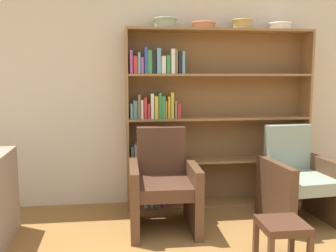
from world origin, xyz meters
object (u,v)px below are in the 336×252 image
bowl_stoneware (280,26)px  bookshelf (201,118)px  footstool (282,230)px  bowl_terracotta (204,25)px  bowl_olive (165,23)px  bowl_copper (242,24)px  armchair_leather (163,185)px  armchair_cushioned (298,180)px

bowl_stoneware → bookshelf: bearing=178.6°
footstool → bowl_terracotta: bearing=102.5°
bowl_olive → bowl_stoneware: 1.27m
bowl_terracotta → footstool: 2.25m
bowl_copper → bowl_stoneware: bowl_copper is taller
bowl_stoneware → footstool: 2.30m
armchair_leather → armchair_cushioned: (1.36, -0.00, 0.00)m
bowl_olive → bowl_stoneware: size_ratio=1.02×
armchair_leather → bookshelf: bearing=-128.7°
armchair_cushioned → bowl_stoneware: bearing=-95.9°
bowl_copper → footstool: 2.25m
bookshelf → bowl_terracotta: bearing=-63.1°
footstool → armchair_leather: bearing=133.8°
bowl_copper → armchair_leather: size_ratio=0.23×
bowl_terracotta → armchair_cushioned: size_ratio=0.27×
bowl_olive → footstool: (0.73, -1.44, -1.72)m
bookshelf → bowl_olive: bearing=-177.0°
bowl_terracotta → footstool: bowl_terracotta is taller
bowl_terracotta → bowl_copper: bearing=0.0°
bowl_olive → bowl_stoneware: bowl_olive is taller
bookshelf → armchair_leather: 0.96m
armchair_cushioned → footstool: size_ratio=2.67×
armchair_leather → armchair_cushioned: size_ratio=1.00×
bowl_olive → bowl_terracotta: bearing=-0.0°
bowl_stoneware → footstool: (-0.54, -1.44, -1.71)m
armchair_leather → footstool: armchair_leather is taller
bowl_copper → bowl_stoneware: (0.43, 0.00, -0.02)m
bowl_copper → armchair_leather: (-0.93, -0.58, -1.60)m
bowl_stoneware → armchair_cushioned: bearing=-90.1°
bowl_terracotta → bowl_copper: 0.43m
armchair_leather → bowl_copper: bearing=-147.4°
bowl_olive → armchair_leather: (-0.09, -0.58, -1.60)m
armchair_leather → bowl_terracotta: bearing=-130.3°
bowl_stoneware → armchair_cushioned: 1.69m
bowl_terracotta → armchair_cushioned: (0.86, -0.58, -1.58)m
bowl_terracotta → armchair_cushioned: bowl_terracotta is taller
bowl_stoneware → armchair_cushioned: bowl_stoneware is taller
armchair_leather → footstool: 1.19m
bookshelf → armchair_leather: bookshelf is taller
footstool → armchair_cushioned: bearing=57.8°
bowl_terracotta → armchair_leather: size_ratio=0.27×
bowl_copper → armchair_cushioned: bowl_copper is taller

